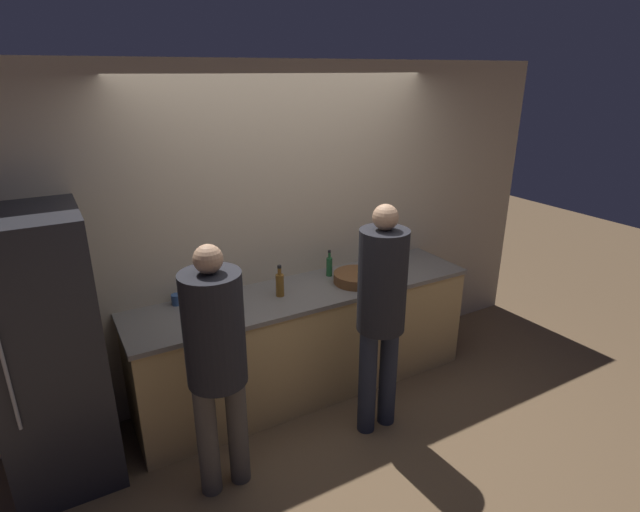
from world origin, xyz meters
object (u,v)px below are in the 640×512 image
(refrigerator, at_px, (47,354))
(person_center, at_px, (381,303))
(person_left, at_px, (216,352))
(bottle_amber, at_px, (280,284))
(cup_blue, at_px, (177,299))
(fruit_bowl, at_px, (357,277))
(utensil_crock, at_px, (393,255))
(bottle_green, at_px, (329,266))
(cup_white, at_px, (199,296))

(refrigerator, height_order, person_center, refrigerator)
(person_left, xyz_separation_m, bottle_amber, (0.73, 0.67, 0.02))
(person_center, distance_m, bottle_amber, 0.81)
(refrigerator, relative_size, cup_blue, 22.69)
(person_left, xyz_separation_m, fruit_bowl, (1.38, 0.59, -0.04))
(utensil_crock, height_order, cup_blue, utensil_crock)
(refrigerator, bearing_deg, person_center, -17.62)
(bottle_green, height_order, cup_blue, bottle_green)
(fruit_bowl, xyz_separation_m, bottle_green, (-0.12, 0.23, 0.05))
(refrigerator, distance_m, fruit_bowl, 2.24)
(person_center, height_order, bottle_amber, person_center)
(refrigerator, xyz_separation_m, utensil_crock, (2.76, 0.15, 0.08))
(person_center, xyz_separation_m, fruit_bowl, (0.20, 0.60, -0.07))
(refrigerator, xyz_separation_m, bottle_amber, (1.59, 0.03, 0.11))
(utensil_crock, bearing_deg, bottle_green, 177.32)
(fruit_bowl, xyz_separation_m, utensil_crock, (0.52, 0.20, 0.03))
(person_center, distance_m, cup_white, 1.35)
(fruit_bowl, xyz_separation_m, cup_blue, (-1.37, 0.31, -0.00))
(person_left, height_order, person_center, person_center)
(person_center, bearing_deg, bottle_amber, 123.84)
(fruit_bowl, bearing_deg, person_center, -108.27)
(cup_white, bearing_deg, bottle_green, -3.14)
(utensil_crock, distance_m, bottle_amber, 1.18)
(person_center, relative_size, cup_blue, 21.80)
(person_center, bearing_deg, cup_white, 138.89)
(refrigerator, bearing_deg, fruit_bowl, -1.23)
(person_left, bearing_deg, bottle_green, 33.18)
(person_center, relative_size, utensil_crock, 6.20)
(utensil_crock, xyz_separation_m, cup_white, (-1.73, 0.09, -0.04))
(fruit_bowl, height_order, bottle_amber, bottle_amber)
(fruit_bowl, height_order, cup_white, fruit_bowl)
(fruit_bowl, bearing_deg, bottle_green, 118.45)
(utensil_crock, distance_m, bottle_green, 0.64)
(bottle_amber, height_order, cup_white, bottle_amber)
(refrigerator, xyz_separation_m, cup_white, (1.02, 0.24, 0.05))
(person_left, relative_size, bottle_amber, 6.64)
(person_left, xyz_separation_m, bottle_green, (1.25, 0.82, 0.01))
(fruit_bowl, relative_size, cup_white, 4.59)
(utensil_crock, relative_size, cup_blue, 3.52)
(utensil_crock, relative_size, cup_white, 3.40)
(fruit_bowl, relative_size, cup_blue, 4.75)
(refrigerator, xyz_separation_m, fruit_bowl, (2.24, -0.05, 0.05))
(person_left, bearing_deg, utensil_crock, 22.59)
(fruit_bowl, relative_size, bottle_amber, 1.51)
(person_left, distance_m, cup_blue, 0.91)
(cup_white, bearing_deg, refrigerator, -166.78)
(person_left, bearing_deg, cup_blue, 89.79)
(bottle_amber, bearing_deg, fruit_bowl, -6.50)
(cup_blue, distance_m, cup_white, 0.16)
(person_center, height_order, utensil_crock, person_center)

